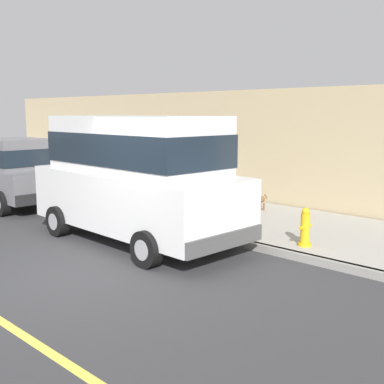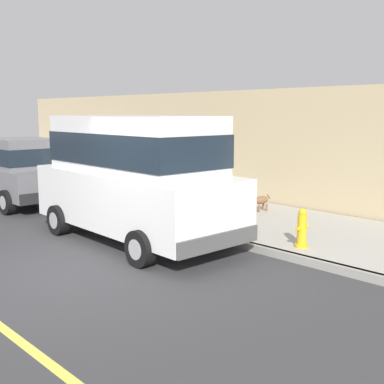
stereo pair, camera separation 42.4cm
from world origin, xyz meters
name	(u,v)px [view 2 (the right image)]	position (x,y,z in m)	size (l,w,h in m)	color
ground_plane	(73,276)	(0.00, 0.00, 0.00)	(80.00, 80.00, 0.00)	#38383A
curb	(212,237)	(3.20, 0.00, 0.07)	(0.16, 64.00, 0.14)	gray
sidewalk	(266,223)	(5.00, 0.00, 0.07)	(3.60, 64.00, 0.14)	#A8A59E
car_white_van	(134,173)	(2.07, 1.08, 1.39)	(2.25, 4.96, 2.52)	white
car_grey_hatchback	(21,171)	(2.13, 6.43, 0.98)	(1.99, 3.82, 1.88)	slate
dog_brown	(259,200)	(5.69, 0.74, 0.43)	(0.75, 0.25, 0.49)	brown
fire_hydrant	(302,229)	(3.65, -1.85, 0.48)	(0.34, 0.24, 0.72)	gold
building_facade	(191,143)	(7.10, 4.68, 1.60)	(0.50, 20.00, 3.21)	tan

